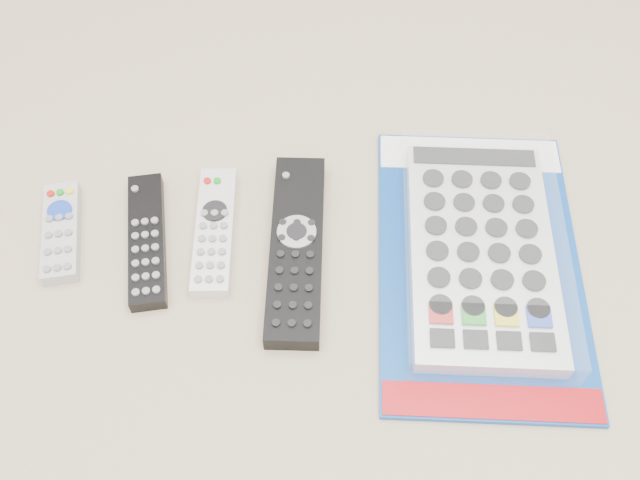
{
  "coord_description": "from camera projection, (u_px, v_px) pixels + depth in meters",
  "views": [
    {
      "loc": [
        0.0,
        -0.42,
        0.7
      ],
      "look_at": [
        0.06,
        0.03,
        0.01
      ],
      "focal_mm": 40.0,
      "sensor_mm": 36.0,
      "label": 1
    }
  ],
  "objects": [
    {
      "name": "remote_slim_black",
      "position": [
        147.0,
        240.0,
        0.83
      ],
      "size": [
        0.04,
        0.18,
        0.02
      ],
      "rotation": [
        0.0,
        0.0,
        0.03
      ],
      "color": "black",
      "rests_on": "ground"
    },
    {
      "name": "remote_silver_dvd",
      "position": [
        214.0,
        231.0,
        0.84
      ],
      "size": [
        0.06,
        0.18,
        0.02
      ],
      "rotation": [
        0.0,
        0.0,
        -0.11
      ],
      "color": "silver",
      "rests_on": "ground"
    },
    {
      "name": "remote_large_black",
      "position": [
        296.0,
        248.0,
        0.82
      ],
      "size": [
        0.1,
        0.26,
        0.03
      ],
      "rotation": [
        0.0,
        0.0,
        -0.15
      ],
      "color": "black",
      "rests_on": "ground"
    },
    {
      "name": "jumbo_remote_packaged",
      "position": [
        481.0,
        250.0,
        0.81
      ],
      "size": [
        0.29,
        0.41,
        0.05
      ],
      "rotation": [
        0.0,
        0.0,
        -0.17
      ],
      "color": "#0D3F90",
      "rests_on": "ground"
    },
    {
      "name": "remote_small_grey",
      "position": [
        61.0,
        232.0,
        0.84
      ],
      "size": [
        0.05,
        0.14,
        0.02
      ],
      "rotation": [
        0.0,
        0.0,
        0.04
      ],
      "color": "#A5A5A7",
      "rests_on": "ground"
    }
  ]
}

